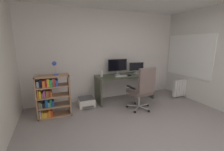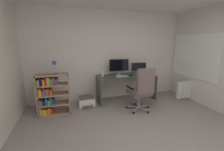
% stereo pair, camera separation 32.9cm
% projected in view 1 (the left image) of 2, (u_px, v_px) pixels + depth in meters
% --- Properties ---
extents(ground_plane, '(4.63, 5.00, 0.02)m').
position_uv_depth(ground_plane, '(159.00, 147.00, 2.48)').
color(ground_plane, gray).
rests_on(ground_plane, ground).
extents(wall_back, '(4.63, 0.10, 2.60)m').
position_uv_depth(wall_back, '(106.00, 56.00, 4.51)').
color(wall_back, silver).
rests_on(wall_back, ground).
extents(window_pane, '(0.01, 1.50, 1.16)m').
position_uv_depth(window_pane, '(188.00, 56.00, 4.52)').
color(window_pane, white).
extents(window_frame, '(0.02, 1.58, 1.24)m').
position_uv_depth(window_frame, '(188.00, 56.00, 4.52)').
color(window_frame, white).
extents(desk, '(1.70, 0.66, 0.75)m').
position_uv_depth(desk, '(125.00, 81.00, 4.47)').
color(desk, '#424936').
rests_on(desk, ground).
extents(monitor_main, '(0.58, 0.18, 0.47)m').
position_uv_depth(monitor_main, '(118.00, 66.00, 4.40)').
color(monitor_main, '#B2B5B7').
rests_on(monitor_main, desk).
extents(monitor_secondary, '(0.49, 0.18, 0.35)m').
position_uv_depth(monitor_secondary, '(136.00, 67.00, 4.65)').
color(monitor_secondary, '#B2B5B7').
rests_on(monitor_secondary, desk).
extents(keyboard, '(0.34, 0.14, 0.02)m').
position_uv_depth(keyboard, '(121.00, 76.00, 4.25)').
color(keyboard, silver).
rests_on(keyboard, desk).
extents(computer_mouse, '(0.07, 0.10, 0.03)m').
position_uv_depth(computer_mouse, '(129.00, 75.00, 4.35)').
color(computer_mouse, black).
rests_on(computer_mouse, desk).
extents(desktop_speaker, '(0.07, 0.07, 0.17)m').
position_uv_depth(desktop_speaker, '(102.00, 74.00, 4.21)').
color(desktop_speaker, silver).
rests_on(desktop_speaker, desk).
extents(office_chair, '(0.63, 0.65, 1.11)m').
position_uv_depth(office_chair, '(142.00, 88.00, 3.71)').
color(office_chair, '#B7BABC').
rests_on(office_chair, ground).
extents(bookshelf, '(0.73, 0.32, 0.97)m').
position_uv_depth(bookshelf, '(50.00, 96.00, 3.43)').
color(bookshelf, '#A17757').
rests_on(bookshelf, ground).
extents(desk_lamp, '(0.12, 0.11, 0.31)m').
position_uv_depth(desk_lamp, '(55.00, 66.00, 3.33)').
color(desk_lamp, '#314AB2').
rests_on(desk_lamp, bookshelf).
extents(printer, '(0.42, 0.47, 0.24)m').
position_uv_depth(printer, '(86.00, 102.00, 4.06)').
color(printer, white).
rests_on(printer, ground).
extents(radiator, '(0.73, 0.10, 0.51)m').
position_uv_depth(radiator, '(183.00, 87.00, 4.70)').
color(radiator, white).
rests_on(radiator, ground).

